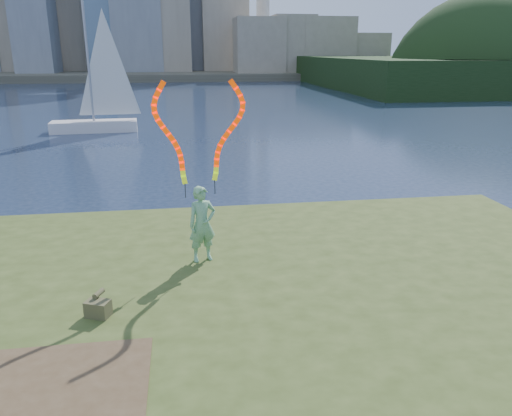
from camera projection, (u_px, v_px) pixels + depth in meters
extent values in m
plane|color=#18243C|center=(191.00, 324.00, 9.53)|extent=(320.00, 320.00, 0.00)
cube|color=#354418|center=(195.00, 405.00, 7.13)|extent=(20.00, 18.00, 0.30)
cube|color=#354418|center=(194.00, 378.00, 7.34)|extent=(17.00, 15.00, 0.30)
cube|color=#354418|center=(193.00, 355.00, 7.45)|extent=(14.00, 12.00, 0.30)
cube|color=#4C4737|center=(179.00, 73.00, 98.89)|extent=(320.00, 40.00, 1.20)
imported|color=#18732A|center=(202.00, 224.00, 10.22)|extent=(0.67, 0.54, 1.59)
cylinder|color=black|center=(185.00, 191.00, 9.96)|extent=(0.02, 0.02, 0.30)
cylinder|color=black|center=(215.00, 187.00, 10.23)|extent=(0.02, 0.02, 0.30)
cube|color=#444725|center=(98.00, 309.00, 8.20)|extent=(0.45, 0.38, 0.28)
cylinder|color=#444725|center=(99.00, 293.00, 8.32)|extent=(0.18, 0.27, 0.09)
cube|color=silver|center=(94.00, 127.00, 31.86)|extent=(5.41, 2.06, 0.74)
cylinder|color=gray|center=(88.00, 59.00, 30.61)|extent=(0.15, 0.15, 8.06)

